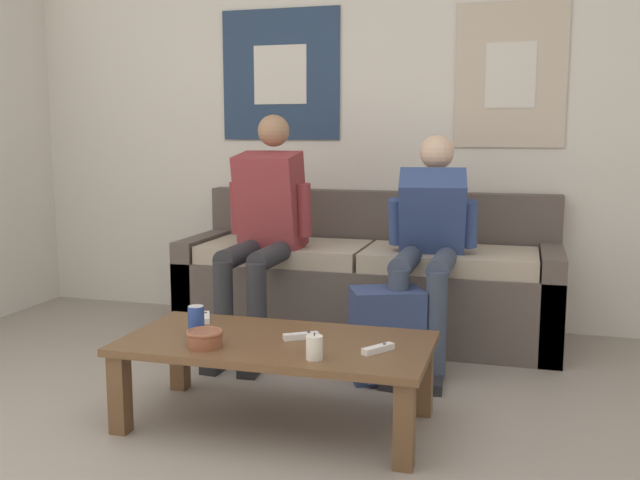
{
  "coord_description": "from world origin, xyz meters",
  "views": [
    {
      "loc": [
        0.91,
        -1.77,
        1.16
      ],
      "look_at": [
        0.03,
        1.32,
        0.68
      ],
      "focal_mm": 40.0,
      "sensor_mm": 36.0,
      "label": 1
    }
  ],
  "objects": [
    {
      "name": "couch",
      "position": [
        0.07,
        2.19,
        0.3
      ],
      "size": [
        2.14,
        0.72,
        0.82
      ],
      "color": "#564C47",
      "rests_on": "ground_plane"
    },
    {
      "name": "game_controller_far_center",
      "position": [
        0.08,
        0.86,
        0.36
      ],
      "size": [
        0.14,
        0.11,
        0.03
      ],
      "color": "white",
      "rests_on": "coffee_table"
    },
    {
      "name": "game_controller_near_left",
      "position": [
        0.41,
        0.78,
        0.36
      ],
      "size": [
        0.11,
        0.14,
        0.03
      ],
      "color": "white",
      "rests_on": "coffee_table"
    },
    {
      "name": "pillar_candle",
      "position": [
        0.2,
        0.63,
        0.39
      ],
      "size": [
        0.06,
        0.06,
        0.1
      ],
      "color": "silver",
      "rests_on": "coffee_table"
    },
    {
      "name": "game_controller_near_right",
      "position": [
        -0.41,
        1.03,
        0.36
      ],
      "size": [
        0.09,
        0.14,
        0.03
      ],
      "color": "white",
      "rests_on": "coffee_table"
    },
    {
      "name": "backpack",
      "position": [
        0.32,
        1.46,
        0.21
      ],
      "size": [
        0.4,
        0.35,
        0.44
      ],
      "color": "navy",
      "rests_on": "ground_plane"
    },
    {
      "name": "person_seated_teen",
      "position": [
        0.46,
        1.85,
        0.64
      ],
      "size": [
        0.47,
        0.93,
        1.16
      ],
      "color": "#384256",
      "rests_on": "ground_plane"
    },
    {
      "name": "person_seated_adult",
      "position": [
        -0.43,
        1.8,
        0.69
      ],
      "size": [
        0.47,
        0.82,
        1.27
      ],
      "color": "#2D2D33",
      "rests_on": "ground_plane"
    },
    {
      "name": "drink_can_blue",
      "position": [
        -0.34,
        0.79,
        0.41
      ],
      "size": [
        0.07,
        0.07,
        0.12
      ],
      "color": "#28479E",
      "rests_on": "coffee_table"
    },
    {
      "name": "ceramic_bowl",
      "position": [
        -0.24,
        0.66,
        0.39
      ],
      "size": [
        0.14,
        0.14,
        0.07
      ],
      "color": "brown",
      "rests_on": "coffee_table"
    },
    {
      "name": "coffee_table",
      "position": [
        -0.01,
        0.82,
        0.3
      ],
      "size": [
        1.23,
        0.62,
        0.35
      ],
      "color": "brown",
      "rests_on": "ground_plane"
    },
    {
      "name": "wall_back",
      "position": [
        0.0,
        2.55,
        1.28
      ],
      "size": [
        10.0,
        0.07,
        2.55
      ],
      "color": "silver",
      "rests_on": "ground_plane"
    }
  ]
}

